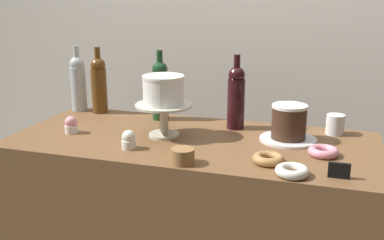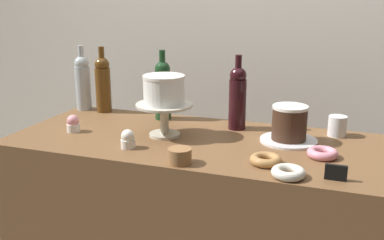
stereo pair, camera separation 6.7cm
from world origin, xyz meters
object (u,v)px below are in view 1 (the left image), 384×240
at_px(white_layer_cake, 164,90).
at_px(wine_bottle_green, 160,89).
at_px(cupcake_strawberry, 71,125).
at_px(wine_bottle_clear, 78,82).
at_px(donut_sugar, 292,171).
at_px(price_sign_chalkboard, 339,170).
at_px(donut_pink, 323,151).
at_px(wine_bottle_amber, 99,84).
at_px(wine_bottle_dark_red, 236,96).
at_px(cookie_stack, 183,156).
at_px(chocolate_round_cake, 289,122).
at_px(cake_stand_pedestal, 164,114).
at_px(coffee_cup_ceramic, 335,124).
at_px(cupcake_vanilla, 129,140).
at_px(donut_maple, 268,159).

relative_size(white_layer_cake, wine_bottle_green, 0.53).
bearing_deg(cupcake_strawberry, wine_bottle_clear, 115.64).
height_order(donut_sugar, price_sign_chalkboard, price_sign_chalkboard).
bearing_deg(price_sign_chalkboard, donut_pink, 105.45).
bearing_deg(wine_bottle_amber, wine_bottle_dark_red, -5.46).
bearing_deg(wine_bottle_clear, cookie_stack, -36.79).
bearing_deg(chocolate_round_cake, cookie_stack, -131.15).
distance_m(wine_bottle_green, donut_sugar, 0.85).
xyz_separation_m(cake_stand_pedestal, wine_bottle_dark_red, (0.26, 0.20, 0.05)).
distance_m(chocolate_round_cake, coffee_cup_ceramic, 0.23).
xyz_separation_m(cupcake_vanilla, donut_sugar, (0.62, -0.08, -0.02)).
relative_size(cake_stand_pedestal, donut_pink, 2.10).
xyz_separation_m(chocolate_round_cake, cupcake_vanilla, (-0.57, -0.29, -0.04)).
xyz_separation_m(chocolate_round_cake, price_sign_chalkboard, (0.20, -0.34, -0.05)).
bearing_deg(wine_bottle_clear, wine_bottle_amber, -2.59).
bearing_deg(donut_pink, wine_bottle_amber, 163.83).
relative_size(white_layer_cake, cupcake_vanilla, 2.30).
xyz_separation_m(white_layer_cake, donut_pink, (0.64, -0.05, -0.18)).
relative_size(wine_bottle_dark_red, wine_bottle_clear, 1.00).
relative_size(white_layer_cake, price_sign_chalkboard, 2.44).
height_order(donut_maple, donut_pink, same).
bearing_deg(donut_pink, wine_bottle_clear, 165.11).
bearing_deg(wine_bottle_amber, donut_sugar, -28.58).
xyz_separation_m(chocolate_round_cake, wine_bottle_dark_red, (-0.24, 0.11, 0.06)).
bearing_deg(donut_sugar, cake_stand_pedestal, 153.34).
distance_m(white_layer_cake, price_sign_chalkboard, 0.76).
xyz_separation_m(cake_stand_pedestal, donut_maple, (0.46, -0.19, -0.08)).
xyz_separation_m(donut_maple, donut_pink, (0.18, 0.14, 0.00)).
distance_m(price_sign_chalkboard, coffee_cup_ceramic, 0.49).
height_order(cake_stand_pedestal, donut_maple, cake_stand_pedestal).
xyz_separation_m(donut_sugar, donut_pink, (0.09, 0.23, 0.00)).
distance_m(wine_bottle_amber, donut_pink, 1.14).
bearing_deg(wine_bottle_dark_red, white_layer_cake, -142.57).
distance_m(wine_bottle_amber, coffee_cup_ceramic, 1.13).
bearing_deg(price_sign_chalkboard, donut_maple, 164.63).
xyz_separation_m(cupcake_strawberry, coffee_cup_ceramic, (1.07, 0.32, 0.01)).
relative_size(wine_bottle_clear, cupcake_vanilla, 4.38).
relative_size(wine_bottle_clear, price_sign_chalkboard, 4.65).
height_order(chocolate_round_cake, donut_pink, chocolate_round_cake).
distance_m(wine_bottle_clear, wine_bottle_green, 0.45).
bearing_deg(donut_maple, donut_pink, 36.99).
bearing_deg(donut_sugar, white_layer_cake, 153.34).
xyz_separation_m(white_layer_cake, donut_sugar, (0.55, -0.28, -0.18)).
bearing_deg(donut_sugar, wine_bottle_amber, 151.42).
height_order(cupcake_strawberry, price_sign_chalkboard, cupcake_strawberry).
xyz_separation_m(white_layer_cake, chocolate_round_cake, (0.50, 0.09, -0.12)).
height_order(donut_maple, cookie_stack, cookie_stack).
relative_size(white_layer_cake, wine_bottle_clear, 0.53).
relative_size(cupcake_strawberry, donut_maple, 0.66).
xyz_separation_m(wine_bottle_clear, donut_maple, (1.02, -0.46, -0.13)).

